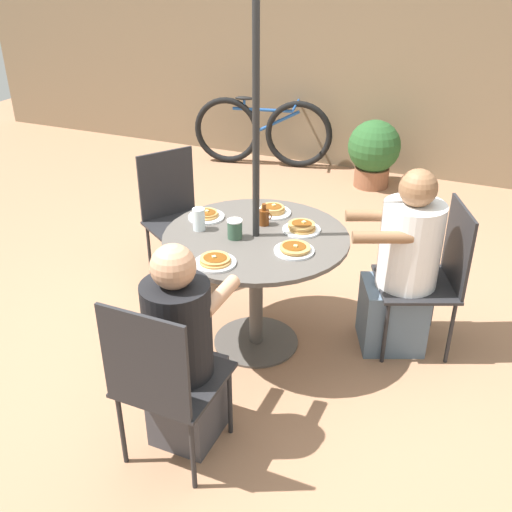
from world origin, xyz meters
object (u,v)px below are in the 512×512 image
(pancake_plate_b, at_px, (215,261))
(syrup_bottle, at_px, (264,217))
(potted_shrub, at_px, (374,151))
(bicycle, at_px, (262,132))
(diner_north, at_px, (402,270))
(pancake_plate_c, at_px, (273,211))
(patio_chair_south, at_px, (162,377))
(pancake_plate_e, at_px, (302,228))
(pancake_plate_a, at_px, (295,249))
(patio_table, at_px, (256,257))
(drinking_glass_a, at_px, (199,219))
(patio_chair_east, at_px, (176,211))
(pancake_plate_d, at_px, (206,215))
(coffee_cup, at_px, (235,229))
(patio_chair_north, at_px, (433,271))
(diner_south, at_px, (183,355))

(pancake_plate_b, distance_m, syrup_bottle, 0.54)
(potted_shrub, bearing_deg, bicycle, 172.64)
(diner_north, relative_size, pancake_plate_c, 5.24)
(patio_chair_south, relative_size, pancake_plate_e, 4.23)
(pancake_plate_a, bearing_deg, potted_shrub, 94.25)
(pancake_plate_b, bearing_deg, patio_chair_south, -85.69)
(patio_table, xyz_separation_m, patio_chair_south, (-0.02, -1.05, -0.09))
(diner_north, xyz_separation_m, pancake_plate_e, (-0.58, -0.18, 0.25))
(patio_chair_south, distance_m, pancake_plate_e, 1.25)
(pancake_plate_c, xyz_separation_m, drinking_glass_a, (-0.31, -0.38, 0.05))
(patio_chair_east, height_order, pancake_plate_e, patio_chair_east)
(diner_north, distance_m, bicycle, 3.40)
(pancake_plate_c, height_order, pancake_plate_d, pancake_plate_c)
(pancake_plate_c, xyz_separation_m, pancake_plate_e, (0.24, -0.16, 0.00))
(patio_chair_east, bearing_deg, bicycle, -138.53)
(coffee_cup, bearing_deg, patio_chair_south, -85.25)
(patio_table, distance_m, pancake_plate_e, 0.32)
(pancake_plate_c, relative_size, pancake_plate_e, 1.00)
(patio_table, height_order, coffee_cup, coffee_cup)
(pancake_plate_b, xyz_separation_m, coffee_cup, (-0.03, 0.31, 0.04))
(pancake_plate_a, distance_m, pancake_plate_c, 0.51)
(patio_chair_south, height_order, pancake_plate_b, patio_chair_south)
(pancake_plate_d, relative_size, coffee_cup, 1.97)
(patio_chair_south, distance_m, pancake_plate_b, 0.70)
(pancake_plate_c, bearing_deg, coffee_cup, -101.01)
(pancake_plate_e, bearing_deg, patio_chair_east, 158.83)
(patio_table, height_order, pancake_plate_e, pancake_plate_e)
(patio_chair_north, distance_m, potted_shrub, 2.67)
(patio_chair_south, bearing_deg, patio_chair_east, 118.65)
(pancake_plate_e, bearing_deg, pancake_plate_b, -117.60)
(patio_chair_south, relative_size, pancake_plate_b, 4.23)
(patio_table, distance_m, pancake_plate_d, 0.42)
(patio_table, relative_size, patio_chair_north, 1.15)
(pancake_plate_b, relative_size, bicycle, 0.15)
(diner_north, xyz_separation_m, pancake_plate_a, (-0.53, -0.44, 0.24))
(pancake_plate_c, distance_m, potted_shrub, 2.62)
(pancake_plate_d, height_order, potted_shrub, pancake_plate_d)
(patio_chair_east, height_order, pancake_plate_a, patio_chair_east)
(diner_south, bearing_deg, patio_chair_east, 121.62)
(bicycle, relative_size, potted_shrub, 2.23)
(syrup_bottle, bearing_deg, pancake_plate_b, -95.82)
(patio_chair_north, height_order, diner_south, diner_south)
(pancake_plate_e, bearing_deg, patio_chair_south, -101.14)
(pancake_plate_e, bearing_deg, diner_south, -102.90)
(diner_south, height_order, pancake_plate_b, diner_south)
(patio_table, relative_size, potted_shrub, 1.59)
(diner_south, distance_m, drinking_glass_a, 0.92)
(patio_chair_north, distance_m, coffee_cup, 1.20)
(diner_south, height_order, pancake_plate_e, diner_south)
(pancake_plate_c, xyz_separation_m, bicycle, (-1.20, 2.75, -0.40))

